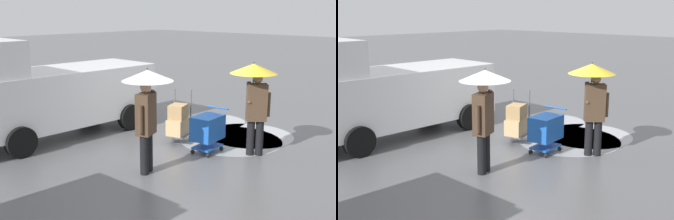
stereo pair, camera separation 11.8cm
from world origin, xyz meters
The scene contains 9 objects.
ground_plane centered at (0.00, 0.00, 0.00)m, with size 90.00×90.00×0.00m, color #5B5B5E.
slush_patch_near_cluster centered at (-0.50, -2.18, 0.00)m, with size 2.35×2.35×0.01m, color #ADAFB5.
slush_patch_under_van centered at (-0.38, -1.51, 0.00)m, with size 2.62×2.62×0.01m, color #999BA0.
slush_patch_mid_street centered at (1.02, -2.74, 0.00)m, with size 1.77×1.77×0.01m, color #ADAFB5.
cargo_van_parked_right centered at (3.25, 1.45, 1.18)m, with size 2.30×5.39×2.60m.
shopping_cart_vendor centered at (-0.55, -0.34, 0.57)m, with size 0.63×0.87×1.02m.
hand_dolly_boxes centered at (0.44, -0.41, 0.55)m, with size 0.71×0.83×1.32m.
pedestrian_pink_side centered at (-1.40, -0.91, 1.57)m, with size 1.04×1.04×2.15m.
pedestrian_black_side centered at (-0.40, 1.47, 1.58)m, with size 1.04×1.04×2.15m.
Camera 1 is at (-6.31, 7.17, 3.26)m, focal length 45.11 mm.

